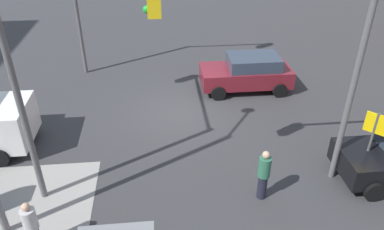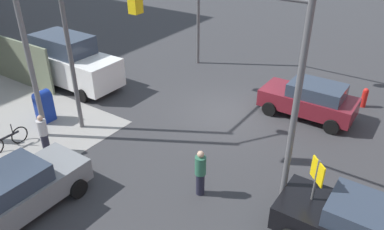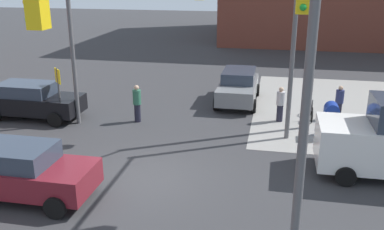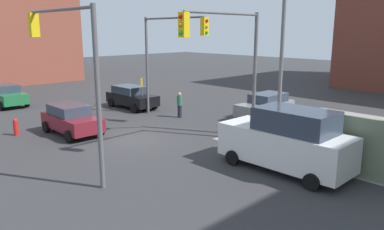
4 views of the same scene
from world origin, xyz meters
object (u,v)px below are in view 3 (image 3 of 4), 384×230
object	(u,v)px
sedan_maroon	(23,171)
traffic_signal_ne_corner	(297,28)
hatchback_gray	(238,86)
hatchback_black	(32,100)
bicycle_at_crosswalk	(48,103)
traffic_signal_se_corner	(193,74)
pedestrian_waiting	(280,104)
mailbox_blue	(331,119)
bicycle_leaning_on_fence	(311,111)
pedestrian_walking_north	(339,102)
pedestrian_crossing	(137,103)
street_lamp_corner	(308,17)
traffic_signal_nw_corner	(121,17)

from	to	relation	value
sedan_maroon	traffic_signal_ne_corner	bearing A→B (deg)	29.63
traffic_signal_ne_corner	sedan_maroon	xyz separation A→B (m)	(-7.65, -4.35, -3.78)
hatchback_gray	hatchback_black	distance (m)	9.91
hatchback_gray	sedan_maroon	xyz separation A→B (m)	(-5.23, -10.95, -0.00)
hatchback_black	bicycle_at_crosswalk	xyz separation A→B (m)	(0.02, 1.25, -0.50)
traffic_signal_se_corner	pedestrian_waiting	bearing A→B (deg)	80.98
sedan_maroon	bicycle_at_crosswalk	size ratio (longest dim) A/B	2.32
mailbox_blue	bicycle_at_crosswalk	xyz separation A→B (m)	(-13.00, 1.00, -0.42)
hatchback_black	sedan_maroon	size ratio (longest dim) A/B	1.07
hatchback_gray	bicycle_leaning_on_fence	size ratio (longest dim) A/B	2.46
traffic_signal_se_corner	bicycle_at_crosswalk	xyz separation A→B (m)	(-9.26, 10.50, -4.28)
mailbox_blue	pedestrian_waiting	world-z (taller)	pedestrian_waiting
pedestrian_walking_north	bicycle_at_crosswalk	world-z (taller)	pedestrian_walking_north
bicycle_leaning_on_fence	traffic_signal_se_corner	bearing A→B (deg)	-105.06
pedestrian_crossing	hatchback_gray	bearing A→B (deg)	-38.01
street_lamp_corner	bicycle_leaning_on_fence	bearing A→B (deg)	70.28
hatchback_black	bicycle_leaning_on_fence	bearing A→B (deg)	11.13
traffic_signal_ne_corner	pedestrian_waiting	bearing A→B (deg)	94.29
hatchback_gray	sedan_maroon	size ratio (longest dim) A/B	1.06
sedan_maroon	pedestrian_waiting	size ratio (longest dim) A/B	2.57
traffic_signal_se_corner	sedan_maroon	xyz separation A→B (m)	(-5.60, 2.65, -3.78)
sedan_maroon	pedestrian_crossing	xyz separation A→B (m)	(1.15, 7.05, 0.03)
traffic_signal_ne_corner	pedestrian_waiting	xyz separation A→B (m)	(-0.30, 4.00, -3.80)
traffic_signal_se_corner	pedestrian_crossing	size ratio (longest dim) A/B	3.87
hatchback_black	pedestrian_waiting	distance (m)	11.17
traffic_signal_ne_corner	street_lamp_corner	xyz separation A→B (m)	(0.49, 3.00, 0.08)
sedan_maroon	bicycle_at_crosswalk	xyz separation A→B (m)	(-3.65, 7.85, -0.50)
sedan_maroon	pedestrian_crossing	bearing A→B (deg)	80.74
hatchback_gray	mailbox_blue	bearing A→B (deg)	-44.83
pedestrian_waiting	pedestrian_walking_north	world-z (taller)	pedestrian_waiting
street_lamp_corner	pedestrian_walking_north	xyz separation A→B (m)	(1.81, 1.90, -3.91)
street_lamp_corner	pedestrian_walking_north	world-z (taller)	street_lamp_corner
pedestrian_waiting	bicycle_at_crosswalk	xyz separation A→B (m)	(-11.00, -0.50, -0.47)
hatchback_black	bicycle_at_crosswalk	size ratio (longest dim) A/B	2.48
pedestrian_waiting	pedestrian_crossing	bearing A→B (deg)	-19.29
pedestrian_waiting	street_lamp_corner	bearing A→B (deg)	97.08
traffic_signal_ne_corner	sedan_maroon	world-z (taller)	traffic_signal_ne_corner
bicycle_at_crosswalk	bicycle_leaning_on_fence	bearing A→B (deg)	5.51
street_lamp_corner	traffic_signal_nw_corner	bearing A→B (deg)	-172.21
hatchback_gray	bicycle_leaning_on_fence	xyz separation A→B (m)	(3.52, -1.90, -0.50)
hatchback_gray	sedan_maroon	bearing A→B (deg)	-115.55
hatchback_gray	pedestrian_walking_north	xyz separation A→B (m)	(4.72, -1.69, -0.05)
pedestrian_waiting	pedestrian_walking_north	xyz separation A→B (m)	(2.60, 0.90, -0.02)
hatchback_gray	bicycle_at_crosswalk	world-z (taller)	hatchback_gray
sedan_maroon	street_lamp_corner	bearing A→B (deg)	42.08
traffic_signal_se_corner	mailbox_blue	size ratio (longest dim) A/B	4.55
street_lamp_corner	bicycle_at_crosswalk	bearing A→B (deg)	177.55
street_lamp_corner	hatchback_black	world-z (taller)	street_lamp_corner
street_lamp_corner	mailbox_blue	distance (m)	4.15
hatchback_gray	bicycle_leaning_on_fence	bearing A→B (deg)	-28.33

